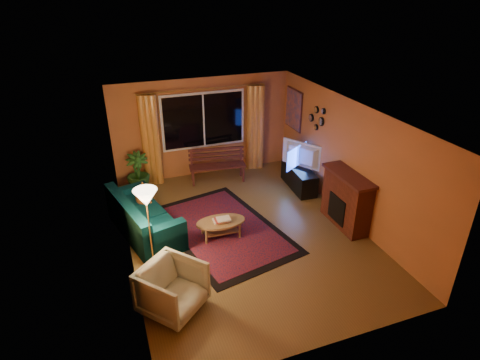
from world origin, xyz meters
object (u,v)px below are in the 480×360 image
object	(u,v)px
armchair	(172,287)
floor_lamp	(150,230)
bench	(218,173)
coffee_table	(221,229)
tv_console	(299,178)
sofa	(144,216)

from	to	relation	value
armchair	floor_lamp	size ratio (longest dim) A/B	0.56
bench	coffee_table	bearing A→B (deg)	-96.97
bench	tv_console	distance (m)	2.03
bench	floor_lamp	distance (m)	3.55
floor_lamp	coffee_table	xyz separation A→B (m)	(1.41, 0.47, -0.60)
bench	coffee_table	size ratio (longest dim) A/B	1.43
armchair	tv_console	bearing A→B (deg)	-1.76
armchair	tv_console	xyz separation A→B (m)	(3.69, 2.97, -0.17)
tv_console	sofa	bearing A→B (deg)	-165.53
sofa	coffee_table	distance (m)	1.53
sofa	coffee_table	bearing A→B (deg)	-38.90
armchair	coffee_table	distance (m)	2.08
bench	coffee_table	xyz separation A→B (m)	(-0.66, -2.36, -0.03)
bench	tv_console	world-z (taller)	tv_console
armchair	coffee_table	bearing A→B (deg)	11.21
armchair	tv_console	world-z (taller)	armchair
tv_console	floor_lamp	bearing A→B (deg)	-150.89
sofa	armchair	world-z (taller)	armchair
armchair	tv_console	size ratio (longest dim) A/B	0.68
bench	coffee_table	distance (m)	2.45
floor_lamp	coffee_table	size ratio (longest dim) A/B	1.59
sofa	armchair	bearing A→B (deg)	-102.01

